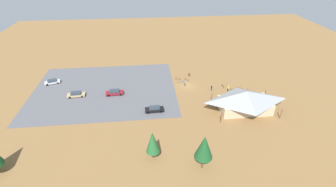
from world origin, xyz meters
TOP-DOWN VIEW (x-y plane):
  - ground at (0.00, 0.00)m, footprint 160.00×160.00m
  - parking_lot_asphalt at (23.95, -0.40)m, footprint 40.22×30.77m
  - bike_pavilion at (-12.23, 13.52)m, footprint 14.97×9.00m
  - trash_bin at (-1.84, -6.25)m, footprint 0.60×0.60m
  - lot_sign at (0.97, 0.60)m, footprint 0.56×0.08m
  - pine_far_west at (2.38, 30.44)m, footprint 3.33×3.33m
  - pine_east at (11.33, 27.14)m, footprint 2.64×2.64m
  - bicycle_blue_by_bin at (-10.39, 1.79)m, footprint 0.48×1.72m
  - bicycle_orange_edge_north at (2.11, -4.10)m, footprint 1.69×0.64m
  - bicycle_purple_front_row at (-12.59, 4.17)m, footprint 1.55×0.69m
  - bicycle_yellow_back_row at (-14.55, 3.81)m, footprint 1.70×0.54m
  - bicycle_silver_lone_west at (-0.43, -3.26)m, footprint 1.46×0.98m
  - bicycle_teal_yard_front at (0.53, -0.13)m, footprint 0.48×1.69m
  - bicycle_white_edge_south at (1.70, -2.03)m, footprint 1.75×0.48m
  - bicycle_green_yard_right at (-16.62, 5.20)m, footprint 0.48×1.80m
  - car_silver_front_row at (39.87, -5.41)m, footprint 4.59×2.85m
  - car_maroon_mid_lot at (20.78, 2.83)m, footprint 4.85×1.97m
  - car_tan_second_row at (31.18, 2.70)m, footprint 4.77×2.03m
  - car_black_near_entry at (10.25, 11.88)m, footprint 4.72×1.91m
  - visitor_crossing_yard at (-11.08, 4.30)m, footprint 0.36×0.36m
  - visitor_by_pavilion at (-6.56, 3.27)m, footprint 0.38×0.36m

SIDE VIEW (x-z plane):
  - ground at x=0.00m, z-range 0.00..0.00m
  - parking_lot_asphalt at x=23.95m, z-range 0.00..0.05m
  - bicycle_silver_lone_west at x=-0.43m, z-range -0.03..0.72m
  - bicycle_blue_by_bin at x=-10.39m, z-range -0.03..0.73m
  - bicycle_orange_edge_north at x=2.11m, z-range -0.03..0.73m
  - bicycle_purple_front_row at x=-12.59m, z-range -0.04..0.75m
  - bicycle_teal_yard_front at x=0.53m, z-range -0.04..0.77m
  - bicycle_yellow_back_row at x=-14.55m, z-range -0.06..0.80m
  - bicycle_green_yard_right at x=-16.62m, z-range -0.05..0.82m
  - bicycle_white_edge_south at x=1.70m, z-range -0.02..0.82m
  - trash_bin at x=-1.84m, z-range 0.00..0.90m
  - car_silver_front_row at x=39.87m, z-range 0.05..1.33m
  - car_tan_second_row at x=31.18m, z-range 0.05..1.40m
  - car_black_near_entry at x=10.25m, z-range 0.05..1.41m
  - car_maroon_mid_lot at x=20.78m, z-range 0.04..1.49m
  - visitor_by_pavilion at x=-6.56m, z-range 0.04..1.77m
  - visitor_crossing_yard at x=-11.08m, z-range 0.05..1.88m
  - lot_sign at x=0.97m, z-range 0.31..2.51m
  - bike_pavilion at x=-12.23m, z-range 0.34..5.82m
  - pine_east at x=11.33m, z-range 0.89..7.37m
  - pine_far_west at x=2.38m, z-range 1.38..8.98m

